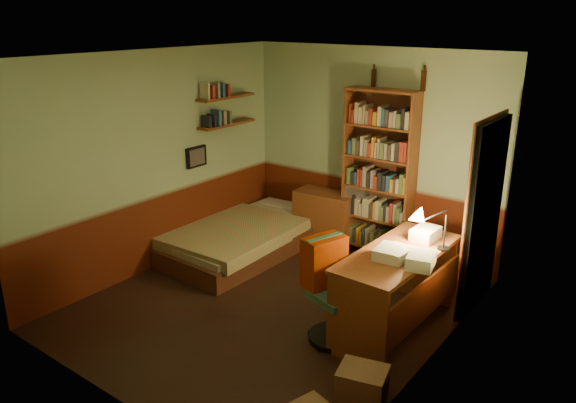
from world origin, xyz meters
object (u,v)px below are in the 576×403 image
Objects in this scene: dresser at (325,217)px; cardboard_box_b at (362,384)px; desk_lamp at (446,220)px; bed at (245,227)px; mini_stereo at (357,190)px; office_chair at (337,292)px; desk at (396,290)px; bookshelf at (379,175)px.

dresser is 3.28m from cardboard_box_b.
bed is at bearing 159.11° from desk_lamp.
mini_stereo reaches higher than dresser.
bed is 7.60× the size of mini_stereo.
dresser is 0.78× the size of office_chair.
desk is (2.44, -0.55, 0.08)m from bed.
desk_lamp is (1.36, -1.20, 0.07)m from bookshelf.
desk is at bearing 104.38° from cardboard_box_b.
cardboard_box_b is (1.33, -2.64, -0.92)m from bookshelf.
bed is 5.75× the size of cardboard_box_b.
dresser is at bearing 142.40° from desk.
office_chair is 2.67× the size of cardboard_box_b.
office_chair is (2.09, -1.08, 0.19)m from bed.
bookshelf is 1.82m from desk_lamp.
desk is 0.64m from office_chair.
mini_stereo is 2.09m from desk.
desk_lamp is 1.23m from office_chair.
bookshelf reaches higher than bed.
bookshelf is 1.37× the size of desk.
bookshelf is 5.50× the size of cardboard_box_b.
bookshelf is 2.06× the size of office_chair.
office_chair is (1.42, -1.95, 0.16)m from dresser.
desk_lamp is at bearing 88.83° from cardboard_box_b.
desk_lamp reaches higher than desk.
bookshelf is at bearing -19.39° from mini_stereo.
cardboard_box_b is (-0.03, -1.44, -0.99)m from desk_lamp.
bed is 1.44× the size of desk.
cardboard_box_b is at bearing -55.08° from dresser.
bookshelf is 2.22m from office_chair.
desk is at bearing 75.17° from office_chair.
bookshelf is 1.94m from desk.
cardboard_box_b is at bearing -30.55° from bed.
dresser is at bearing 144.26° from office_chair.
office_chair reaches higher than cardboard_box_b.
bookshelf is 3.10m from cardboard_box_b.
dresser is at bearing -175.72° from bookshelf.
desk_lamp is at bearing 69.78° from office_chair.
dresser is at bearing 53.38° from bed.
office_chair is at bearing -144.37° from desk_lamp.
office_chair is at bearing -26.21° from bed.
office_chair is at bearing -73.59° from bookshelf.
bed is 3.21m from cardboard_box_b.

